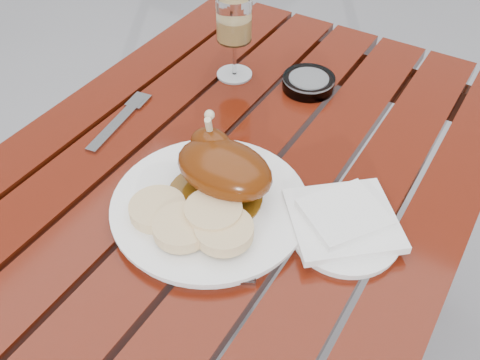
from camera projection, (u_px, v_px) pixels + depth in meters
name	position (u px, v px, depth m)	size (l,w,h in m)	color
table	(228.00, 298.00, 1.19)	(0.80, 1.20, 0.75)	#62170B
dinner_plate	(210.00, 206.00, 0.86)	(0.32, 0.32, 0.02)	white
roast_duck	(222.00, 167.00, 0.85)	(0.16, 0.16, 0.12)	#613A0B
bread_dumplings	(194.00, 219.00, 0.80)	(0.20, 0.13, 0.03)	#E2BE8A
wine_glass	(234.00, 38.00, 1.09)	(0.08, 0.08, 0.18)	tan
side_plate	(345.00, 233.00, 0.82)	(0.17, 0.17, 0.01)	white
napkin	(343.00, 220.00, 0.82)	(0.16, 0.15, 0.01)	white
ashtray	(308.00, 83.00, 1.11)	(0.11, 0.11, 0.03)	#B2B7BC
fork	(117.00, 123.00, 1.03)	(0.02, 0.18, 0.01)	gray
knife	(252.00, 222.00, 0.84)	(0.02, 0.24, 0.01)	gray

